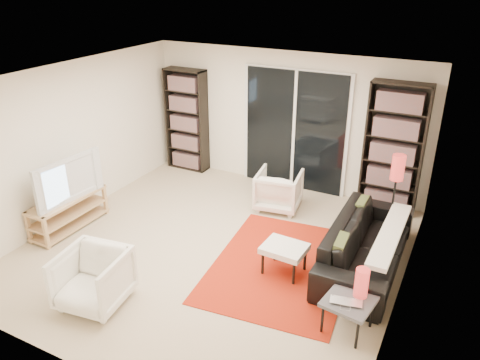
% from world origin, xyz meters
% --- Properties ---
extents(floor, '(5.00, 5.00, 0.00)m').
position_xyz_m(floor, '(0.00, 0.00, 0.00)').
color(floor, tan).
rests_on(floor, ground).
extents(wall_back, '(5.00, 0.02, 2.40)m').
position_xyz_m(wall_back, '(0.00, 2.50, 1.20)').
color(wall_back, white).
rests_on(wall_back, ground).
extents(wall_front, '(5.00, 0.02, 2.40)m').
position_xyz_m(wall_front, '(0.00, -2.50, 1.20)').
color(wall_front, white).
rests_on(wall_front, ground).
extents(wall_left, '(0.02, 5.00, 2.40)m').
position_xyz_m(wall_left, '(-2.50, 0.00, 1.20)').
color(wall_left, white).
rests_on(wall_left, ground).
extents(wall_right, '(0.02, 5.00, 2.40)m').
position_xyz_m(wall_right, '(2.50, 0.00, 1.20)').
color(wall_right, white).
rests_on(wall_right, ground).
extents(ceiling, '(5.00, 5.00, 0.02)m').
position_xyz_m(ceiling, '(0.00, 0.00, 2.40)').
color(ceiling, white).
rests_on(ceiling, wall_back).
extents(sliding_door, '(1.92, 0.08, 2.16)m').
position_xyz_m(sliding_door, '(0.20, 2.46, 1.05)').
color(sliding_door, white).
rests_on(sliding_door, ground).
extents(bookshelf_left, '(0.80, 0.30, 1.95)m').
position_xyz_m(bookshelf_left, '(-1.95, 2.33, 0.98)').
color(bookshelf_left, black).
rests_on(bookshelf_left, ground).
extents(bookshelf_right, '(0.90, 0.30, 2.10)m').
position_xyz_m(bookshelf_right, '(1.90, 2.33, 1.05)').
color(bookshelf_right, black).
rests_on(bookshelf_right, ground).
extents(tv_stand, '(0.41, 1.27, 0.50)m').
position_xyz_m(tv_stand, '(-2.26, -0.50, 0.26)').
color(tv_stand, tan).
rests_on(tv_stand, floor).
extents(tv, '(0.25, 1.16, 0.67)m').
position_xyz_m(tv, '(-2.24, -0.50, 0.83)').
color(tv, black).
rests_on(tv, tv_stand).
extents(rug, '(1.99, 2.54, 0.01)m').
position_xyz_m(rug, '(1.01, 0.04, 0.01)').
color(rug, '#AD220D').
rests_on(rug, floor).
extents(sofa, '(0.90, 2.24, 0.65)m').
position_xyz_m(sofa, '(1.99, 0.57, 0.33)').
color(sofa, black).
rests_on(sofa, floor).
extents(armchair_back, '(0.79, 0.81, 0.64)m').
position_xyz_m(armchair_back, '(0.31, 1.56, 0.32)').
color(armchair_back, white).
rests_on(armchair_back, floor).
extents(armchair_front, '(0.83, 0.85, 0.68)m').
position_xyz_m(armchair_front, '(-0.66, -1.67, 0.34)').
color(armchair_front, white).
rests_on(armchair_front, floor).
extents(ottoman, '(0.57, 0.47, 0.40)m').
position_xyz_m(ottoman, '(1.08, -0.07, 0.34)').
color(ottoman, white).
rests_on(ottoman, floor).
extents(side_table, '(0.57, 0.57, 0.40)m').
position_xyz_m(side_table, '(2.11, -0.75, 0.36)').
color(side_table, '#4B4B50').
rests_on(side_table, floor).
extents(laptop, '(0.38, 0.28, 0.03)m').
position_xyz_m(laptop, '(2.10, -0.86, 0.41)').
color(laptop, silver).
rests_on(laptop, side_table).
extents(table_lamp, '(0.15, 0.15, 0.34)m').
position_xyz_m(table_lamp, '(2.19, -0.62, 0.57)').
color(table_lamp, red).
rests_on(table_lamp, side_table).
extents(floor_lamp, '(0.20, 0.20, 1.33)m').
position_xyz_m(floor_lamp, '(2.13, 1.37, 1.01)').
color(floor_lamp, black).
rests_on(floor_lamp, floor).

